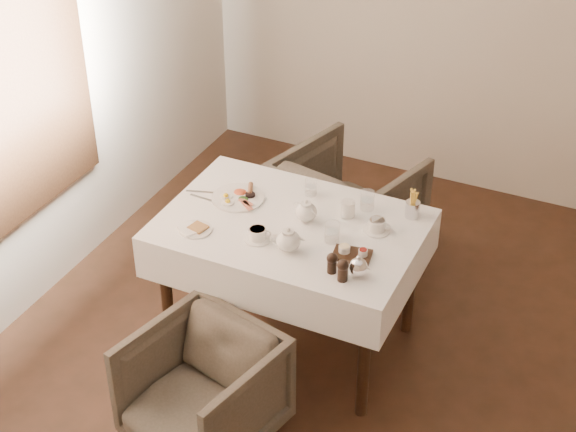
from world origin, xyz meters
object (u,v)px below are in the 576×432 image
(table, at_px, (291,243))
(breakfast_plate, at_px, (239,197))
(teapot_centre, at_px, (306,210))
(armchair_near, at_px, (203,390))
(armchair_far, at_px, (347,207))

(table, height_order, breakfast_plate, breakfast_plate)
(table, height_order, teapot_centre, teapot_centre)
(armchair_near, bearing_deg, breakfast_plate, 120.09)
(armchair_far, height_order, teapot_centre, teapot_centre)
(armchair_near, bearing_deg, teapot_centre, 94.24)
(armchair_near, distance_m, breakfast_plate, 1.03)
(breakfast_plate, relative_size, teapot_centre, 1.83)
(breakfast_plate, distance_m, teapot_centre, 0.40)
(table, bearing_deg, armchair_far, 92.13)
(breakfast_plate, bearing_deg, table, -14.13)
(breakfast_plate, bearing_deg, armchair_far, 69.37)
(table, relative_size, breakfast_plate, 4.68)
(teapot_centre, bearing_deg, armchair_near, -80.70)
(table, xyz_separation_m, teapot_centre, (0.06, 0.06, 0.18))
(breakfast_plate, bearing_deg, teapot_centre, -4.10)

